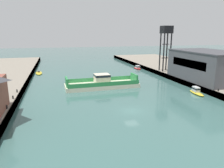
# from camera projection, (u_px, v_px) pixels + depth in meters

# --- Properties ---
(ground_plane) EXTENTS (400.00, 400.00, 0.00)m
(ground_plane) POSITION_uv_depth(u_px,v_px,m) (132.00, 111.00, 40.27)
(ground_plane) COLOR #3D6660
(quay_right) EXTENTS (28.00, 140.00, 1.50)m
(quay_right) POSITION_uv_depth(u_px,v_px,m) (213.00, 77.00, 67.93)
(quay_right) COLOR gray
(quay_right) RESTS_ON ground
(chain_ferry) EXTENTS (20.16, 6.97, 3.74)m
(chain_ferry) POSITION_uv_depth(u_px,v_px,m) (102.00, 83.00, 57.74)
(chain_ferry) COLOR beige
(chain_ferry) RESTS_ON ground
(moored_boat_near_left) EXTENTS (2.23, 5.95, 1.45)m
(moored_boat_near_left) POSITION_uv_depth(u_px,v_px,m) (138.00, 68.00, 88.39)
(moored_boat_near_left) COLOR red
(moored_boat_near_left) RESTS_ON ground
(moored_boat_near_right) EXTENTS (2.79, 7.43, 0.98)m
(moored_boat_near_right) POSITION_uv_depth(u_px,v_px,m) (39.00, 73.00, 78.06)
(moored_boat_near_right) COLOR yellow
(moored_boat_near_right) RESTS_ON ground
(moored_boat_mid_left) EXTENTS (2.16, 5.79, 1.73)m
(moored_boat_mid_left) POSITION_uv_depth(u_px,v_px,m) (196.00, 91.00, 51.68)
(moored_boat_mid_left) COLOR yellow
(moored_boat_mid_left) RESTS_ON ground
(warehouse_shed) EXTENTS (13.04, 21.75, 8.28)m
(warehouse_shed) POSITION_uv_depth(u_px,v_px,m) (207.00, 65.00, 59.92)
(warehouse_shed) COLOR #4C4C51
(warehouse_shed) RESTS_ON quay_right
(crane_tower) EXTENTS (3.44, 3.44, 15.63)m
(crane_tower) POSITION_uv_depth(u_px,v_px,m) (166.00, 36.00, 72.67)
(crane_tower) COLOR black
(crane_tower) RESTS_ON quay_right
(bollard_left_mid) EXTENTS (0.32, 0.32, 0.71)m
(bollard_left_mid) POSITION_uv_depth(u_px,v_px,m) (7.00, 107.00, 37.18)
(bollard_left_mid) COLOR black
(bollard_left_mid) RESTS_ON quay_left
(bollard_right_mid) EXTENTS (0.32, 0.32, 0.71)m
(bollard_right_mid) POSITION_uv_depth(u_px,v_px,m) (218.00, 90.00, 48.46)
(bollard_right_mid) COLOR black
(bollard_right_mid) RESTS_ON quay_right
(bollard_left_aft) EXTENTS (0.32, 0.32, 0.71)m
(bollard_left_aft) POSITION_uv_depth(u_px,v_px,m) (13.00, 97.00, 42.79)
(bollard_left_aft) COLOR black
(bollard_left_aft) RESTS_ON quay_left
(bollard_right_aft) EXTENTS (0.32, 0.32, 0.71)m
(bollard_right_aft) POSITION_uv_depth(u_px,v_px,m) (201.00, 84.00, 54.15)
(bollard_right_aft) COLOR black
(bollard_right_aft) RESTS_ON quay_right
(bollard_left_far) EXTENTS (0.32, 0.32, 0.71)m
(bollard_left_far) POSITION_uv_depth(u_px,v_px,m) (17.00, 91.00, 47.57)
(bollard_left_far) COLOR black
(bollard_left_far) RESTS_ON quay_left
(bollard_right_far) EXTENTS (0.32, 0.32, 0.71)m
(bollard_right_far) POSITION_uv_depth(u_px,v_px,m) (188.00, 79.00, 59.49)
(bollard_right_far) COLOR black
(bollard_right_far) RESTS_ON quay_right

